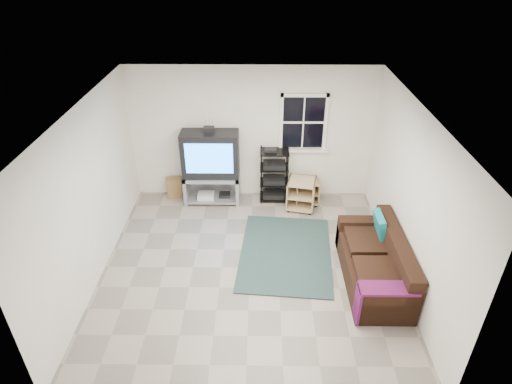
{
  "coord_description": "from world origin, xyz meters",
  "views": [
    {
      "loc": [
        0.15,
        -5.18,
        4.52
      ],
      "look_at": [
        0.09,
        0.4,
        1.16
      ],
      "focal_mm": 30.0,
      "sensor_mm": 36.0,
      "label": 1
    }
  ],
  "objects_px": {
    "tv_unit": "(211,162)",
    "av_rack": "(274,178)",
    "side_table_right": "(306,189)",
    "side_table_left": "(301,192)",
    "sofa": "(376,264)"
  },
  "relations": [
    {
      "from": "side_table_right",
      "to": "sofa",
      "type": "distance_m",
      "value": 2.39
    },
    {
      "from": "tv_unit",
      "to": "side_table_left",
      "type": "relative_size",
      "value": 2.62
    },
    {
      "from": "side_table_left",
      "to": "tv_unit",
      "type": "bearing_deg",
      "value": 173.04
    },
    {
      "from": "av_rack",
      "to": "side_table_right",
      "type": "bearing_deg",
      "value": -8.92
    },
    {
      "from": "tv_unit",
      "to": "side_table_right",
      "type": "bearing_deg",
      "value": -0.9
    },
    {
      "from": "av_rack",
      "to": "side_table_left",
      "type": "distance_m",
      "value": 0.61
    },
    {
      "from": "tv_unit",
      "to": "sofa",
      "type": "xyz_separation_m",
      "value": [
        2.68,
        -2.26,
        -0.56
      ]
    },
    {
      "from": "av_rack",
      "to": "sofa",
      "type": "height_order",
      "value": "av_rack"
    },
    {
      "from": "tv_unit",
      "to": "sofa",
      "type": "relative_size",
      "value": 0.84
    },
    {
      "from": "side_table_left",
      "to": "sofa",
      "type": "distance_m",
      "value": 2.26
    },
    {
      "from": "av_rack",
      "to": "side_table_left",
      "type": "relative_size",
      "value": 1.82
    },
    {
      "from": "tv_unit",
      "to": "side_table_right",
      "type": "relative_size",
      "value": 3.04
    },
    {
      "from": "av_rack",
      "to": "side_table_left",
      "type": "bearing_deg",
      "value": -28.3
    },
    {
      "from": "tv_unit",
      "to": "av_rack",
      "type": "distance_m",
      "value": 1.26
    },
    {
      "from": "av_rack",
      "to": "sofa",
      "type": "xyz_separation_m",
      "value": [
        1.47,
        -2.33,
        -0.17
      ]
    }
  ]
}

